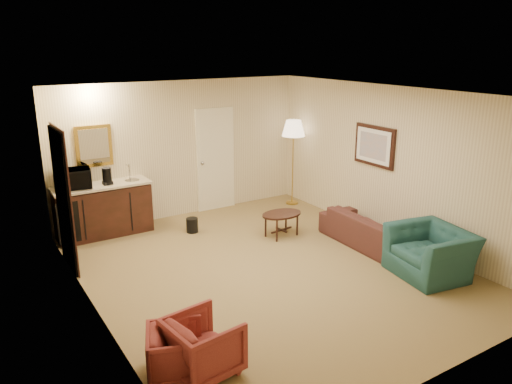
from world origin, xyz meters
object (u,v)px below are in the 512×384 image
(coffee_table, at_px, (282,225))
(microwave, at_px, (72,177))
(waste_bin, at_px, (192,225))
(coffee_maker, at_px, (107,176))
(floor_lamp, at_px, (293,162))
(rose_chair_far, at_px, (203,343))
(rose_chair_near, at_px, (176,350))
(sofa, at_px, (370,225))
(wetbar_cabinet, at_px, (104,210))
(teal_armchair, at_px, (431,245))

(coffee_table, height_order, microwave, microwave)
(waste_bin, relative_size, coffee_maker, 0.90)
(coffee_table, bearing_deg, floor_lamp, 48.21)
(coffee_table, distance_m, floor_lamp, 2.00)
(rose_chair_far, height_order, microwave, microwave)
(rose_chair_near, relative_size, floor_lamp, 0.33)
(microwave, bearing_deg, coffee_table, -20.28)
(coffee_maker, bearing_deg, sofa, -57.41)
(wetbar_cabinet, distance_m, microwave, 0.80)
(microwave, relative_size, coffee_maker, 2.02)
(rose_chair_far, distance_m, microwave, 4.49)
(coffee_table, bearing_deg, teal_armchair, -68.37)
(teal_armchair, distance_m, coffee_table, 2.59)
(wetbar_cabinet, relative_size, rose_chair_near, 2.81)
(rose_chair_far, distance_m, floor_lamp, 5.81)
(rose_chair_near, distance_m, waste_bin, 4.03)
(microwave, bearing_deg, rose_chair_near, -81.16)
(floor_lamp, height_order, waste_bin, floor_lamp)
(sofa, height_order, rose_chair_far, sofa)
(rose_chair_near, xyz_separation_m, floor_lamp, (4.35, 3.97, 0.59))
(wetbar_cabinet, relative_size, teal_armchair, 1.52)
(sofa, bearing_deg, coffee_table, 43.49)
(rose_chair_far, height_order, coffee_maker, coffee_maker)
(coffee_maker, bearing_deg, teal_armchair, -68.43)
(sofa, relative_size, rose_chair_far, 2.72)
(rose_chair_far, relative_size, microwave, 1.16)
(rose_chair_far, height_order, floor_lamp, floor_lamp)
(sofa, xyz_separation_m, coffee_table, (-1.00, 1.13, -0.15))
(wetbar_cabinet, relative_size, microwave, 2.78)
(floor_lamp, bearing_deg, rose_chair_far, -135.17)
(coffee_table, relative_size, waste_bin, 2.81)
(wetbar_cabinet, bearing_deg, teal_armchair, -49.24)
(rose_chair_near, distance_m, coffee_table, 4.03)
(wetbar_cabinet, relative_size, rose_chair_far, 2.40)
(waste_bin, bearing_deg, rose_chair_near, -117.36)
(wetbar_cabinet, distance_m, waste_bin, 1.56)
(floor_lamp, distance_m, microwave, 4.33)
(waste_bin, bearing_deg, coffee_maker, 152.00)
(sofa, xyz_separation_m, rose_chair_near, (-4.10, -1.44, -0.07))
(teal_armchair, relative_size, coffee_maker, 3.68)
(wetbar_cabinet, xyz_separation_m, coffee_maker, (0.10, -0.05, 0.61))
(rose_chair_near, bearing_deg, wetbar_cabinet, 14.29)
(sofa, xyz_separation_m, rose_chair_far, (-3.85, -1.54, -0.02))
(rose_chair_far, distance_m, coffee_table, 3.91)
(sofa, distance_m, microwave, 5.03)
(wetbar_cabinet, height_order, coffee_table, wetbar_cabinet)
(rose_chair_near, height_order, waste_bin, rose_chair_near)
(wetbar_cabinet, height_order, teal_armchair, teal_armchair)
(teal_armchair, height_order, floor_lamp, floor_lamp)
(rose_chair_far, bearing_deg, wetbar_cabinet, -10.70)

